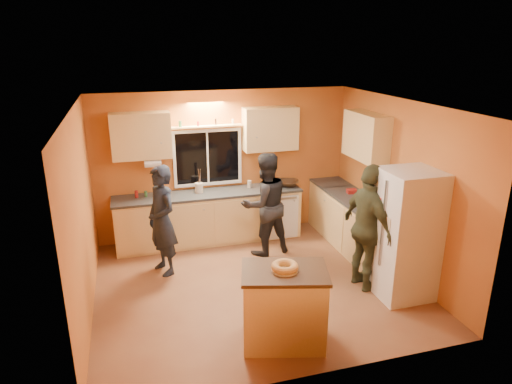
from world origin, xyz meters
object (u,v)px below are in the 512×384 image
object	(u,v)px
person_left	(162,221)
person_right	(369,228)
island	(284,306)
refrigerator	(406,235)
person_center	(265,204)

from	to	relation	value
person_left	person_right	xyz separation A→B (m)	(2.73, -1.26, 0.07)
island	person_left	world-z (taller)	person_left
person_left	person_right	bearing A→B (deg)	42.26
island	person_right	size ratio (longest dim) A/B	0.61
refrigerator	person_center	xyz separation A→B (m)	(-1.45, 1.78, -0.04)
refrigerator	island	distance (m)	2.06
person_left	island	bearing A→B (deg)	5.98
island	person_center	distance (m)	2.43
refrigerator	person_center	bearing A→B (deg)	129.01
person_left	person_center	distance (m)	1.68
person_right	refrigerator	bearing A→B (deg)	-134.58
refrigerator	person_right	xyz separation A→B (m)	(-0.39, 0.31, 0.01)
refrigerator	island	bearing A→B (deg)	-163.83
refrigerator	person_left	xyz separation A→B (m)	(-3.12, 1.57, -0.06)
island	person_left	xyz separation A→B (m)	(-1.18, 2.13, 0.37)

